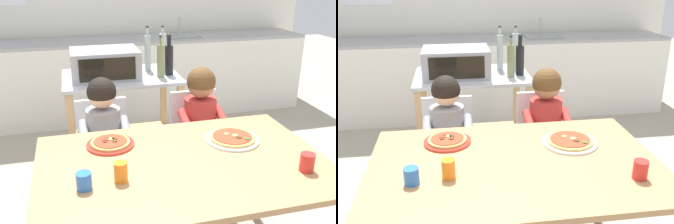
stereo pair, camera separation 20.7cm
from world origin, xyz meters
TOP-DOWN VIEW (x-y plane):
  - ground_plane at (0.00, 1.18)m, footprint 11.83×11.83m
  - kitchen_counter at (0.00, 2.61)m, footprint 4.41×0.60m
  - kitchen_island_cart at (-0.13, 1.28)m, footprint 0.90×0.63m
  - toaster_oven at (-0.25, 1.26)m, footprint 0.51×0.39m
  - bottle_clear_vinegar at (0.25, 1.21)m, footprint 0.07×0.07m
  - bottle_tall_green_wine at (0.17, 1.15)m, footprint 0.06×0.06m
  - bottle_dark_olive_oil at (0.11, 1.39)m, footprint 0.05×0.05m
  - bottle_squat_spirits at (0.25, 1.42)m, footprint 0.06×0.06m
  - dining_table at (0.00, 0.00)m, footprint 1.43×0.95m
  - dining_chair_left at (-0.33, 0.74)m, footprint 0.36×0.36m
  - dining_chair_right at (0.33, 0.75)m, footprint 0.36×0.36m
  - child_in_grey_shirt at (-0.33, 0.61)m, footprint 0.32×0.42m
  - child_in_red_shirt at (0.33, 0.63)m, footprint 0.32×0.42m
  - pizza_plate_red_rimmed at (-0.33, 0.27)m, footprint 0.26×0.26m
  - pizza_plate_white at (0.33, 0.16)m, footprint 0.30×0.30m
  - drinking_cup_red at (0.53, -0.24)m, footprint 0.07×0.07m
  - drinking_cup_orange at (-0.32, -0.10)m, footprint 0.06×0.06m
  - drinking_cup_blue at (-0.49, -0.13)m, footprint 0.07×0.07m

SIDE VIEW (x-z plane):
  - ground_plane at x=0.00m, z-range 0.00..0.00m
  - kitchen_counter at x=0.00m, z-range -0.10..1.00m
  - dining_chair_left at x=-0.33m, z-range 0.07..0.89m
  - dining_chair_right at x=0.33m, z-range 0.07..0.89m
  - kitchen_island_cart at x=-0.13m, z-range 0.14..0.99m
  - child_in_grey_shirt at x=-0.33m, z-range 0.15..1.14m
  - dining_table at x=0.00m, z-range 0.28..1.03m
  - child_in_red_shirt at x=0.33m, z-range 0.16..1.17m
  - pizza_plate_red_rimmed at x=-0.33m, z-range 0.74..0.77m
  - pizza_plate_white at x=0.33m, z-range 0.74..0.77m
  - drinking_cup_blue at x=-0.49m, z-range 0.74..0.82m
  - drinking_cup_red at x=0.53m, z-range 0.74..0.83m
  - drinking_cup_orange at x=-0.32m, z-range 0.74..0.84m
  - toaster_oven at x=-0.25m, z-range 0.85..1.07m
  - bottle_clear_vinegar at x=0.25m, z-range 0.82..1.14m
  - bottle_tall_green_wine at x=0.17m, z-range 0.82..1.14m
  - bottle_squat_spirits at x=0.25m, z-range 0.82..1.18m
  - bottle_dark_olive_oil at x=0.11m, z-range 0.82..1.18m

